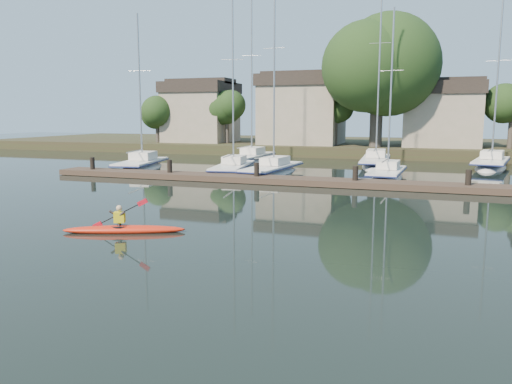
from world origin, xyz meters
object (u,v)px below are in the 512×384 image
(dock, at_px, (304,181))
(sailboat_2, at_px, (272,177))
(sailboat_6, at_px, (375,168))
(sailboat_7, at_px, (491,171))
(sailboat_3, at_px, (387,181))
(sailboat_1, at_px, (233,175))
(sailboat_5, at_px, (251,164))
(kayak, at_px, (123,228))
(sailboat_0, at_px, (142,172))

(dock, height_order, sailboat_2, sailboat_2)
(sailboat_6, bearing_deg, sailboat_7, 3.21)
(sailboat_3, relative_size, sailboat_7, 0.84)
(sailboat_1, xyz_separation_m, sailboat_3, (10.67, 0.45, 0.01))
(sailboat_5, height_order, sailboat_7, sailboat_5)
(sailboat_7, bearing_deg, kayak, -106.86)
(dock, bearing_deg, sailboat_3, 46.43)
(sailboat_1, distance_m, sailboat_2, 2.92)
(sailboat_1, bearing_deg, sailboat_3, -6.69)
(sailboat_0, distance_m, sailboat_1, 7.47)
(sailboat_1, height_order, sailboat_6, sailboat_6)
(kayak, xyz_separation_m, sailboat_1, (-3.08, 18.23, -0.35))
(dock, bearing_deg, kayak, -102.68)
(sailboat_1, relative_size, sailboat_7, 0.96)
(sailboat_0, xyz_separation_m, sailboat_7, (25.29, 9.65, -0.00))
(sailboat_1, xyz_separation_m, sailboat_5, (-1.54, 8.12, -0.01))
(sailboat_1, bearing_deg, sailboat_0, 171.26)
(sailboat_6, bearing_deg, kayak, -105.80)
(sailboat_2, relative_size, sailboat_5, 0.94)
(sailboat_1, xyz_separation_m, sailboat_7, (17.81, 9.60, -0.03))
(sailboat_2, bearing_deg, sailboat_1, -172.75)
(kayak, bearing_deg, dock, 56.10)
(sailboat_2, relative_size, sailboat_6, 0.88)
(sailboat_1, bearing_deg, sailboat_7, 19.18)
(sailboat_3, distance_m, sailboat_5, 14.42)
(sailboat_1, distance_m, sailboat_6, 12.55)
(sailboat_0, bearing_deg, dock, -28.28)
(kayak, bearing_deg, sailboat_6, 56.12)
(dock, distance_m, sailboat_5, 14.58)
(sailboat_3, distance_m, sailboat_6, 8.32)
(dock, relative_size, sailboat_0, 2.65)
(sailboat_0, height_order, sailboat_7, sailboat_7)
(sailboat_0, bearing_deg, sailboat_2, -10.45)
(sailboat_0, xyz_separation_m, sailboat_5, (5.93, 8.18, 0.01))
(sailboat_0, relative_size, sailboat_1, 0.94)
(sailboat_6, bearing_deg, sailboat_0, -155.52)
(sailboat_1, relative_size, sailboat_5, 0.87)
(sailboat_2, relative_size, sailboat_3, 1.23)
(sailboat_2, bearing_deg, dock, -47.74)
(dock, distance_m, sailboat_0, 14.33)
(sailboat_5, relative_size, sailboat_6, 0.94)
(sailboat_5, distance_m, sailboat_6, 10.66)
(kayak, height_order, sailboat_5, sailboat_5)
(dock, relative_size, sailboat_1, 2.49)
(sailboat_5, distance_m, sailboat_7, 19.41)
(sailboat_0, xyz_separation_m, sailboat_1, (7.47, 0.05, 0.02))
(dock, bearing_deg, sailboat_2, 127.50)
(sailboat_5, xyz_separation_m, sailboat_6, (10.65, 0.50, 0.00))
(sailboat_6, distance_m, sailboat_7, 8.76)
(sailboat_0, bearing_deg, sailboat_1, -11.04)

